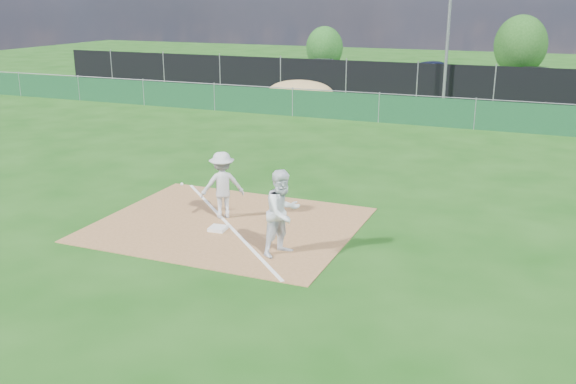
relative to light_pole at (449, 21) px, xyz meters
The scene contains 16 objects.
ground 13.40m from the light_pole, 96.74° to the right, with size 90.00×90.00×0.00m, color #14430E.
infield_dirt 22.11m from the light_pole, 93.95° to the right, with size 6.00×5.00×0.02m, color brown.
foul_line 22.11m from the light_pole, 93.95° to the right, with size 0.08×7.00×0.01m, color white.
green_fence 8.55m from the light_pole, 101.02° to the right, with size 44.00×0.05×1.20m, color #103E20.
dirt_mound 8.46m from the light_pole, 147.13° to the right, with size 3.38×2.60×1.17m, color #9F824D.
black_fence 3.46m from the light_pole, 168.69° to the left, with size 46.00×0.04×1.80m, color black.
parking_lot 6.80m from the light_pole, 105.80° to the left, with size 46.00×9.00×0.01m, color black.
light_pole is the anchor object (origin of this frame).
first_base 22.56m from the light_pole, 93.90° to the right, with size 0.38×0.38×0.08m, color silver.
play_at_first 21.60m from the light_pole, 94.91° to the right, with size 1.89×1.11×1.64m.
runner 23.07m from the light_pole, 88.93° to the right, with size 0.90×0.70×1.84m, color silver.
car_left 10.21m from the light_pole, 148.05° to the left, with size 1.74×4.32×1.47m, color #B2B6BA.
car_mid 5.65m from the light_pole, 105.32° to the left, with size 1.53×4.40×1.45m, color black.
car_right 7.38m from the light_pole, 44.37° to the left, with size 1.99×4.89×1.42m, color black.
tree_left 14.87m from the light_pole, 134.84° to the left, with size 2.67×2.67×3.16m.
tree_mid 12.20m from the light_pole, 75.66° to the left, with size 3.44×3.44×4.08m.
Camera 1 is at (6.84, -11.75, 5.23)m, focal length 40.00 mm.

